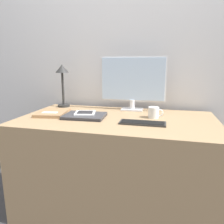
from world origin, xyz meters
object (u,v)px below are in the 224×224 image
object	(u,v)px
monitor	(133,81)
keyboard	(143,123)
notebook	(53,113)
laptop	(85,116)
ereader	(85,113)
desk_lamp	(62,77)
coffee_mug	(154,112)

from	to	relation	value
monitor	keyboard	distance (m)	0.49
notebook	laptop	bearing A→B (deg)	-6.81
ereader	desk_lamp	xyz separation A→B (m)	(-0.32, 0.30, 0.24)
notebook	monitor	bearing A→B (deg)	27.54
keyboard	notebook	bearing A→B (deg)	171.25
coffee_mug	desk_lamp	bearing A→B (deg)	164.57
desk_lamp	coffee_mug	distance (m)	0.89
notebook	coffee_mug	world-z (taller)	coffee_mug
desk_lamp	coffee_mug	size ratio (longest dim) A/B	3.48
ereader	desk_lamp	size ratio (longest dim) A/B	0.49
desk_lamp	notebook	world-z (taller)	desk_lamp
keyboard	laptop	size ratio (longest dim) A/B	0.98
monitor	keyboard	xyz separation A→B (m)	(0.13, -0.41, -0.24)
keyboard	laptop	world-z (taller)	laptop
notebook	coffee_mug	size ratio (longest dim) A/B	2.81
monitor	notebook	world-z (taller)	monitor
keyboard	coffee_mug	distance (m)	0.19
ereader	keyboard	bearing A→B (deg)	-13.52
laptop	notebook	size ratio (longest dim) A/B	1.01
monitor	desk_lamp	distance (m)	0.63
desk_lamp	keyboard	bearing A→B (deg)	-28.14
keyboard	desk_lamp	xyz separation A→B (m)	(-0.77, 0.41, 0.26)
ereader	coffee_mug	distance (m)	0.51
laptop	notebook	distance (m)	0.28
keyboard	desk_lamp	world-z (taller)	desk_lamp
monitor	notebook	xyz separation A→B (m)	(-0.58, -0.30, -0.23)
coffee_mug	keyboard	bearing A→B (deg)	-108.60
ereader	coffee_mug	bearing A→B (deg)	8.48
coffee_mug	monitor	bearing A→B (deg)	130.02
keyboard	coffee_mug	size ratio (longest dim) A/B	2.78
keyboard	notebook	xyz separation A→B (m)	(-0.71, 0.11, 0.00)
desk_lamp	notebook	xyz separation A→B (m)	(0.05, -0.30, -0.26)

